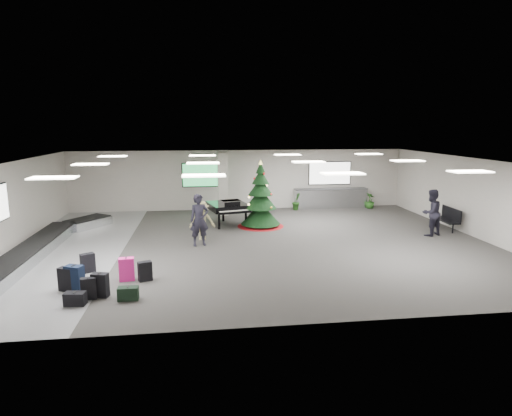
{
  "coord_description": "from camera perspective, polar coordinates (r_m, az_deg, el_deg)",
  "views": [
    {
      "loc": [
        -2.07,
        -15.95,
        4.52
      ],
      "look_at": [
        0.11,
        1.0,
        1.2
      ],
      "focal_mm": 30.0,
      "sensor_mm": 36.0,
      "label": 1
    }
  ],
  "objects": [
    {
      "name": "traveler_bench",
      "position": [
        19.03,
        22.31,
        -0.58
      ],
      "size": [
        1.15,
        1.04,
        1.94
      ],
      "primitive_type": "imported",
      "rotation": [
        0.0,
        0.0,
        3.53
      ],
      "color": "black",
      "rests_on": "ground"
    },
    {
      "name": "black_duffel",
      "position": [
        12.05,
        -22.97,
        -11.08
      ],
      "size": [
        0.55,
        0.34,
        0.36
      ],
      "rotation": [
        0.0,
        0.0,
        -0.1
      ],
      "color": "black",
      "rests_on": "ground"
    },
    {
      "name": "baggage_carousel",
      "position": [
        17.43,
        -26.48,
        -4.49
      ],
      "size": [
        2.28,
        9.71,
        0.43
      ],
      "color": "silver",
      "rests_on": "ground"
    },
    {
      "name": "service_counter",
      "position": [
        24.01,
        9.91,
        1.31
      ],
      "size": [
        4.05,
        0.65,
        1.08
      ],
      "color": "silver",
      "rests_on": "ground"
    },
    {
      "name": "traveler_a",
      "position": [
        16.3,
        -7.56,
        -1.6
      ],
      "size": [
        0.82,
        0.63,
        1.99
      ],
      "primitive_type": "imported",
      "rotation": [
        0.0,
        0.0,
        0.24
      ],
      "color": "black",
      "rests_on": "ground"
    },
    {
      "name": "christmas_tree",
      "position": [
        19.25,
        0.61,
        0.55
      ],
      "size": [
        2.11,
        2.11,
        3.01
      ],
      "color": "maroon",
      "rests_on": "ground"
    },
    {
      "name": "navy_suitcase",
      "position": [
        12.93,
        -23.02,
        -8.65
      ],
      "size": [
        0.55,
        0.44,
        0.76
      ],
      "rotation": [
        0.0,
        0.0,
        -0.39
      ],
      "color": "black",
      "rests_on": "ground"
    },
    {
      "name": "suitcase_8",
      "position": [
        14.38,
        -21.52,
        -6.84
      ],
      "size": [
        0.47,
        0.41,
        0.63
      ],
      "rotation": [
        0.0,
        0.0,
        0.54
      ],
      "color": "black",
      "rests_on": "ground"
    },
    {
      "name": "potted_plant_left",
      "position": [
        23.2,
        5.42,
        0.86
      ],
      "size": [
        0.64,
        0.62,
        0.91
      ],
      "primitive_type": "imported",
      "rotation": [
        0.0,
        0.0,
        0.63
      ],
      "color": "#153C13",
      "rests_on": "ground"
    },
    {
      "name": "potted_plant_right",
      "position": [
        24.36,
        14.97,
        0.95
      ],
      "size": [
        0.65,
        0.65,
        0.85
      ],
      "primitive_type": "imported",
      "rotation": [
        0.0,
        0.0,
        2.1
      ],
      "color": "#153C13",
      "rests_on": "ground"
    },
    {
      "name": "traveler_b",
      "position": [
        17.15,
        -7.21,
        -1.68
      ],
      "size": [
        1.02,
        0.6,
        1.56
      ],
      "primitive_type": "imported",
      "rotation": [
        0.0,
        0.0,
        -0.02
      ],
      "color": "#9C9160",
      "rests_on": "ground"
    },
    {
      "name": "suitcase_1",
      "position": [
        12.26,
        -21.41,
        -9.96
      ],
      "size": [
        0.41,
        0.26,
        0.61
      ],
      "rotation": [
        0.0,
        0.0,
        0.18
      ],
      "color": "black",
      "rests_on": "ground"
    },
    {
      "name": "room_envelope",
      "position": [
        16.85,
        -1.52,
        3.53
      ],
      "size": [
        18.02,
        14.02,
        3.21
      ],
      "color": "#BDB6AD",
      "rests_on": "ground"
    },
    {
      "name": "pink_suitcase",
      "position": [
        13.28,
        -16.86,
        -7.82
      ],
      "size": [
        0.47,
        0.3,
        0.71
      ],
      "rotation": [
        0.0,
        0.0,
        0.12
      ],
      "color": "#FF2193",
      "rests_on": "ground"
    },
    {
      "name": "grand_piano",
      "position": [
        19.6,
        -3.75,
        0.16
      ],
      "size": [
        2.01,
        2.37,
        1.18
      ],
      "rotation": [
        0.0,
        0.0,
        0.24
      ],
      "color": "black",
      "rests_on": "ground"
    },
    {
      "name": "suitcase_3",
      "position": [
        13.13,
        -14.58,
        -8.15
      ],
      "size": [
        0.44,
        0.34,
        0.6
      ],
      "rotation": [
        0.0,
        0.0,
        0.37
      ],
      "color": "black",
      "rests_on": "ground"
    },
    {
      "name": "suitcase_0",
      "position": [
        12.31,
        -20.05,
        -9.63
      ],
      "size": [
        0.47,
        0.33,
        0.67
      ],
      "rotation": [
        0.0,
        0.0,
        -0.26
      ],
      "color": "black",
      "rests_on": "ground"
    },
    {
      "name": "green_duffel",
      "position": [
        11.93,
        -16.68,
        -10.85
      ],
      "size": [
        0.53,
        0.27,
        0.37
      ],
      "rotation": [
        0.0,
        0.0,
        -0.01
      ],
      "color": "black",
      "rests_on": "ground"
    },
    {
      "name": "bench",
      "position": [
        20.49,
        24.25,
        -1.14
      ],
      "size": [
        0.59,
        1.58,
        0.98
      ],
      "rotation": [
        0.0,
        0.0,
        -0.05
      ],
      "color": "black",
      "rests_on": "ground"
    },
    {
      "name": "suitcase_5",
      "position": [
        13.06,
        -23.88,
        -8.68
      ],
      "size": [
        0.5,
        0.4,
        0.69
      ],
      "rotation": [
        0.0,
        0.0,
        -0.42
      ],
      "color": "black",
      "rests_on": "ground"
    },
    {
      "name": "ground",
      "position": [
        16.71,
        0.06,
        -4.7
      ],
      "size": [
        18.0,
        18.0,
        0.0
      ],
      "primitive_type": "plane",
      "color": "#3B3935",
      "rests_on": "ground"
    }
  ]
}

